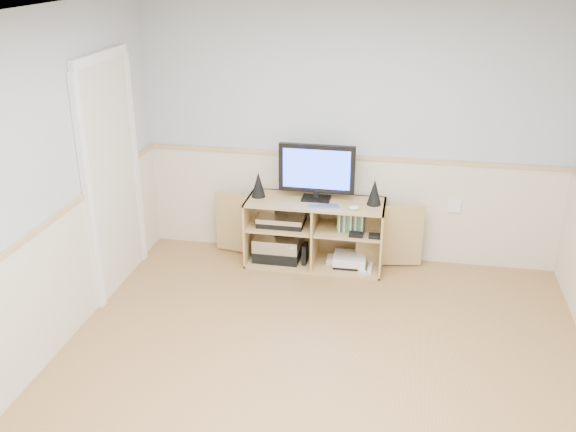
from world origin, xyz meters
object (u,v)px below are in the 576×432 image
(monitor, at_px, (317,170))
(keyboard, at_px, (323,207))
(game_consoles, at_px, (349,260))
(media_cabinet, at_px, (316,230))

(monitor, bearing_deg, keyboard, -63.13)
(keyboard, bearing_deg, game_consoles, 14.29)
(media_cabinet, distance_m, keyboard, 0.39)
(keyboard, relative_size, game_consoles, 0.63)
(keyboard, bearing_deg, monitor, 103.23)
(media_cabinet, relative_size, game_consoles, 4.54)
(media_cabinet, height_order, monitor, monitor)
(media_cabinet, bearing_deg, keyboard, -64.19)
(media_cabinet, height_order, game_consoles, media_cabinet)
(media_cabinet, distance_m, monitor, 0.61)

